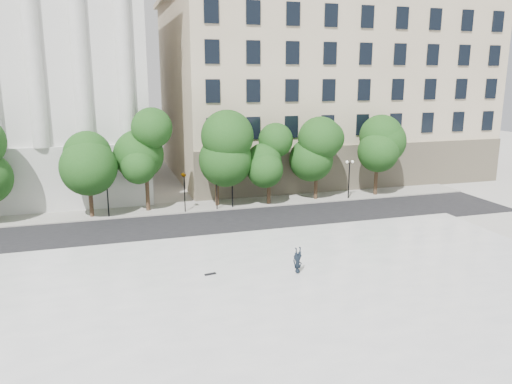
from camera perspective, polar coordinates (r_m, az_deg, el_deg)
ground at (r=25.21m, az=-0.92°, el=-15.58°), size 160.00×160.00×0.00m
plaza at (r=27.69m, az=-2.67°, el=-12.30°), size 44.00×22.00×0.45m
street at (r=41.53m, az=-7.79°, el=-3.93°), size 60.00×8.00×0.02m
far_sidewalk at (r=47.23m, az=-8.97°, el=-1.81°), size 60.00×4.00×0.12m
building_east at (r=65.58m, az=6.67°, el=12.21°), size 36.00×26.15×23.00m
traffic_light_west at (r=44.83m, az=-8.24°, el=2.28°), size 1.06×1.95×4.28m
traffic_light_east at (r=45.38m, az=-4.55°, el=2.37°), size 0.68×1.71×4.17m
person_lying at (r=30.66m, az=4.77°, el=-8.82°), size 0.84×1.71×0.45m
skateboard at (r=30.52m, az=-5.25°, el=-9.32°), size 0.72×0.29×0.07m
street_trees at (r=45.73m, az=-8.47°, el=4.09°), size 45.44×4.95×8.01m
lamp_posts at (r=45.13m, az=-9.91°, el=1.14°), size 35.91×0.28×4.40m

